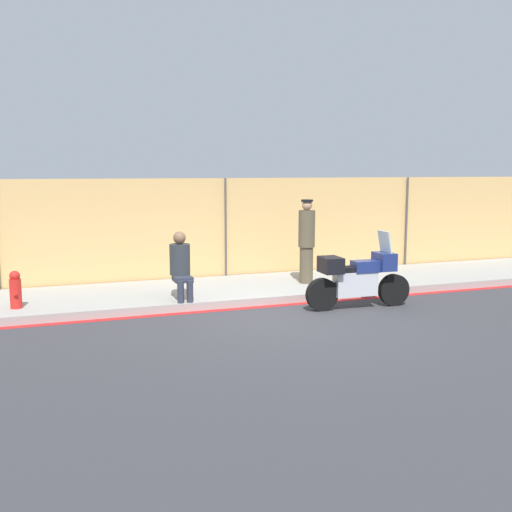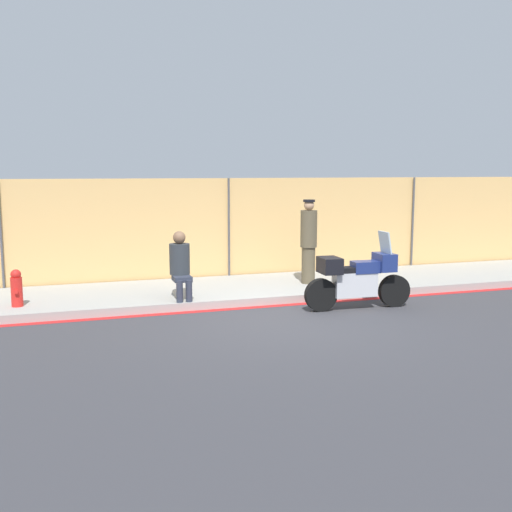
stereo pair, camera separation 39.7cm
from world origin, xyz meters
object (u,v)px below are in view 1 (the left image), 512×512
person_seated_on_curb (181,262)px  fire_hydrant (15,290)px  officer_standing (307,240)px  motorcycle (358,278)px

person_seated_on_curb → fire_hydrant: bearing=175.6°
officer_standing → fire_hydrant: bearing=-175.6°
officer_standing → motorcycle: bearing=-84.5°
motorcycle → officer_standing: (-0.19, 1.95, 0.51)m
motorcycle → person_seated_on_curb: bearing=161.3°
officer_standing → person_seated_on_curb: size_ratio=1.41×
motorcycle → officer_standing: size_ratio=1.16×
person_seated_on_curb → fire_hydrant: 3.02m
motorcycle → fire_hydrant: (-6.14, 1.49, -0.10)m
officer_standing → fire_hydrant: 6.00m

